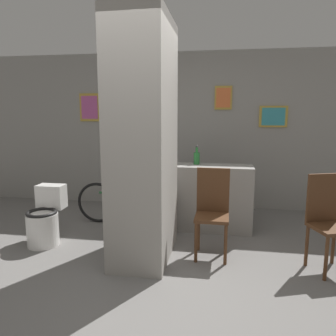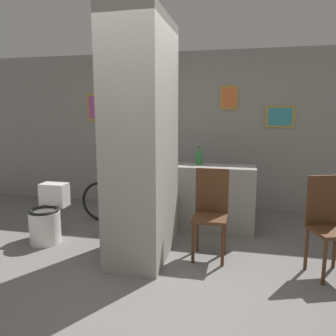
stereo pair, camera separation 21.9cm
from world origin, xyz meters
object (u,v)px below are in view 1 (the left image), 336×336
toilet (45,220)px  chair_by_doorway (328,219)px  bottle_tall (197,157)px  bicycle (131,203)px  chair_near_pillar (212,209)px

toilet → chair_by_doorway: (3.24, -0.14, 0.24)m
bottle_tall → bicycle: bearing=-175.9°
bicycle → bottle_tall: bearing=4.1°
chair_near_pillar → bottle_tall: 1.06m
chair_near_pillar → chair_by_doorway: 1.19m
chair_near_pillar → bottle_tall: size_ratio=3.76×
chair_by_doorway → bicycle: (-2.38, 1.00, -0.23)m
toilet → bottle_tall: (1.80, 0.93, 0.70)m
chair_near_pillar → bicycle: (-1.19, 0.85, -0.23)m
toilet → bottle_tall: size_ratio=2.66×
toilet → bottle_tall: bottle_tall is taller
bicycle → bottle_tall: bottle_tall is taller
toilet → chair_by_doorway: size_ratio=0.71×
chair_near_pillar → bicycle: bearing=145.4°
bicycle → bottle_tall: (0.94, 0.07, 0.68)m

